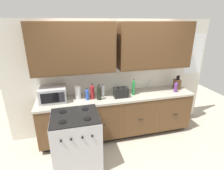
% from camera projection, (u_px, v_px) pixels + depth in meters
% --- Properties ---
extents(ground_plane, '(8.00, 8.00, 0.00)m').
position_uv_depth(ground_plane, '(121.00, 142.00, 3.55)').
color(ground_plane, '#B2A893').
extents(wall_unit, '(4.33, 0.40, 2.38)m').
position_uv_depth(wall_unit, '(116.00, 59.00, 3.44)').
color(wall_unit, silver).
rests_on(wall_unit, ground_plane).
extents(counter_run, '(3.16, 0.64, 0.92)m').
position_uv_depth(counter_run, '(118.00, 115.00, 3.66)').
color(counter_run, black).
rests_on(counter_run, ground_plane).
extents(stove_range, '(0.76, 0.68, 0.95)m').
position_uv_depth(stove_range, '(77.00, 140.00, 2.88)').
color(stove_range, '#B7B7BC').
rests_on(stove_range, ground_plane).
extents(microwave, '(0.48, 0.37, 0.28)m').
position_uv_depth(microwave, '(53.00, 94.00, 3.22)').
color(microwave, '#B7B7BC').
rests_on(microwave, counter_run).
extents(toaster, '(0.28, 0.18, 0.19)m').
position_uv_depth(toaster, '(121.00, 92.00, 3.42)').
color(toaster, black).
rests_on(toaster, counter_run).
extents(knife_block, '(0.11, 0.14, 0.31)m').
position_uv_depth(knife_block, '(177.00, 84.00, 3.82)').
color(knife_block, '#52361E').
rests_on(knife_block, counter_run).
extents(sink_faucet, '(0.02, 0.02, 0.20)m').
position_uv_depth(sink_faucet, '(150.00, 84.00, 3.85)').
color(sink_faucet, '#B2B5BA').
rests_on(sink_faucet, counter_run).
extents(paper_towel_roll, '(0.12, 0.12, 0.26)m').
position_uv_depth(paper_towel_roll, '(78.00, 92.00, 3.34)').
color(paper_towel_roll, white).
rests_on(paper_towel_roll, counter_run).
extents(bottle_red, '(0.08, 0.08, 0.31)m').
position_uv_depth(bottle_red, '(92.00, 91.00, 3.32)').
color(bottle_red, maroon).
rests_on(bottle_red, counter_run).
extents(bottle_clear, '(0.06, 0.06, 0.24)m').
position_uv_depth(bottle_clear, '(103.00, 90.00, 3.47)').
color(bottle_clear, silver).
rests_on(bottle_clear, counter_run).
extents(bottle_green, '(0.06, 0.06, 0.34)m').
position_uv_depth(bottle_green, '(133.00, 87.00, 3.50)').
color(bottle_green, '#237A38').
rests_on(bottle_green, counter_run).
extents(bottle_dark, '(0.08, 0.08, 0.31)m').
position_uv_depth(bottle_dark, '(99.00, 92.00, 3.28)').
color(bottle_dark, black).
rests_on(bottle_dark, counter_run).
extents(bottle_violet, '(0.07, 0.07, 0.24)m').
position_uv_depth(bottle_violet, '(176.00, 87.00, 3.66)').
color(bottle_violet, '#663384').
rests_on(bottle_violet, counter_run).
extents(bottle_blue, '(0.06, 0.06, 0.24)m').
position_uv_depth(bottle_blue, '(87.00, 94.00, 3.29)').
color(bottle_blue, blue).
rests_on(bottle_blue, counter_run).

